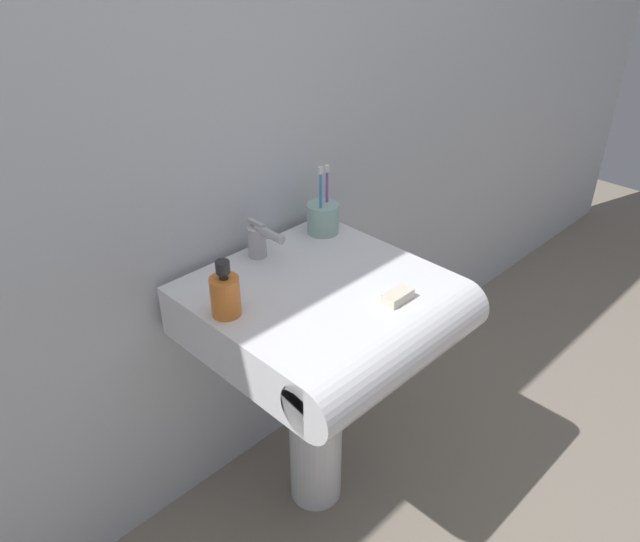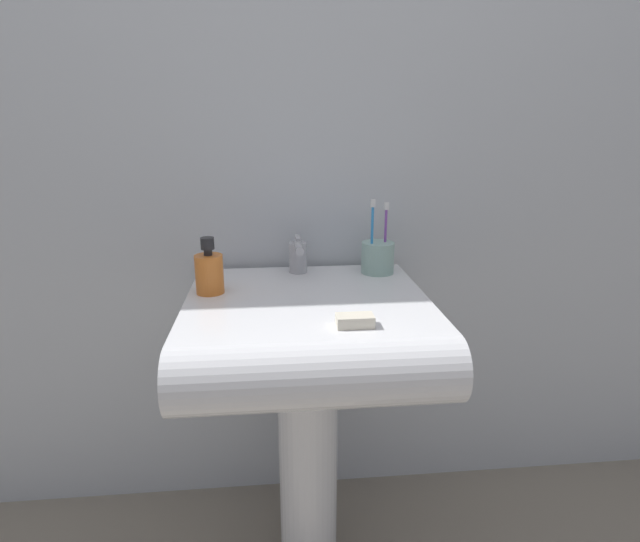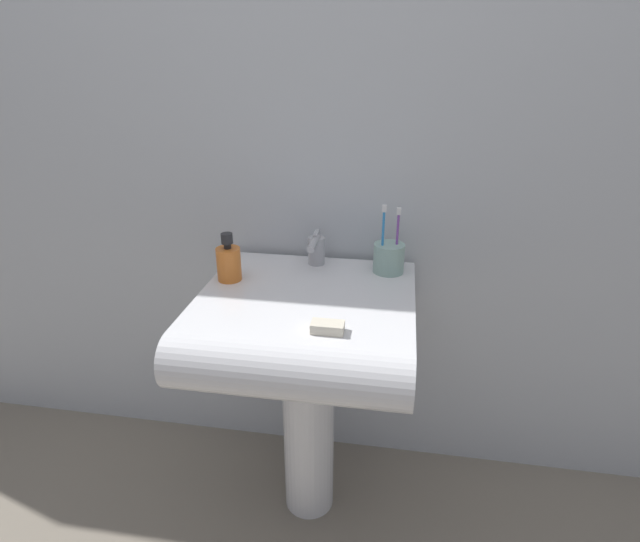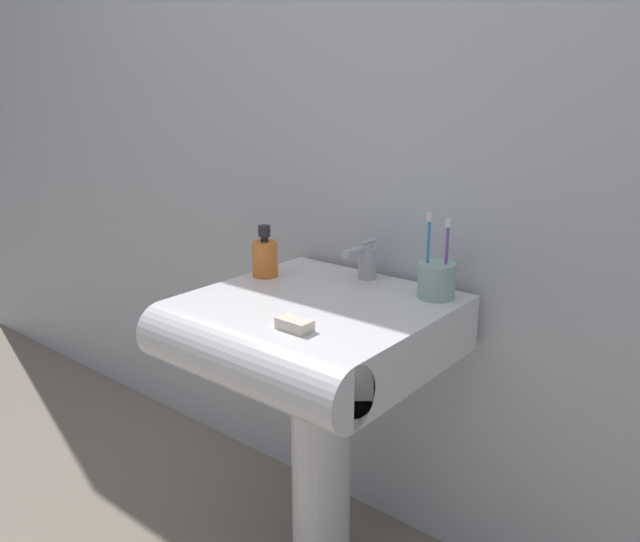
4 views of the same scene
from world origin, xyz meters
The scene contains 8 objects.
ground_plane centered at (0.00, 0.00, 0.00)m, with size 6.00×6.00×0.00m, color gray.
wall_back centered at (0.00, 0.30, 1.20)m, with size 5.00×0.05×2.40m, color silver.
sink_pedestal centered at (0.00, 0.00, 0.31)m, with size 0.15×0.15×0.62m, color white.
sink_basin centered at (0.00, -0.05, 0.69)m, with size 0.57×0.58×0.14m.
faucet centered at (-0.01, 0.19, 0.81)m, with size 0.05×0.13×0.10m.
toothbrush_cup centered at (0.21, 0.18, 0.80)m, with size 0.09×0.09×0.20m.
soap_bottle centered at (-0.23, 0.05, 0.81)m, with size 0.07×0.07×0.14m.
bar_soap centered at (0.08, -0.19, 0.77)m, with size 0.08×0.04×0.02m, color silver.
Camera 1 is at (-0.90, -0.92, 1.57)m, focal length 35.00 mm.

